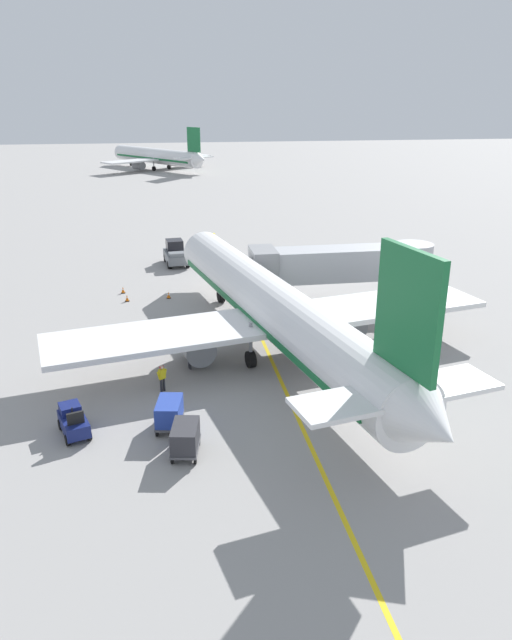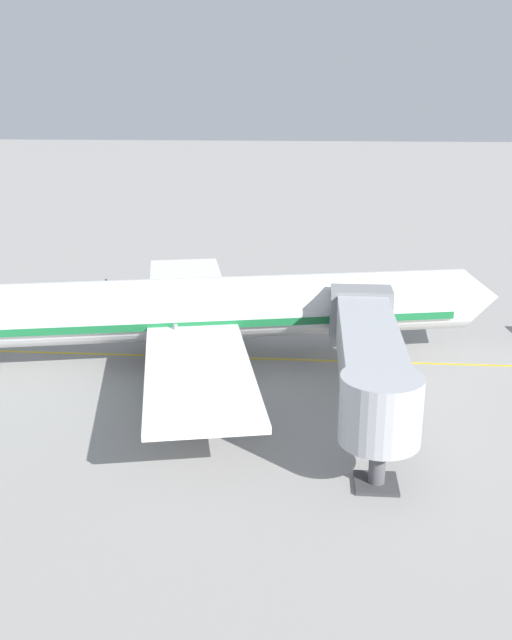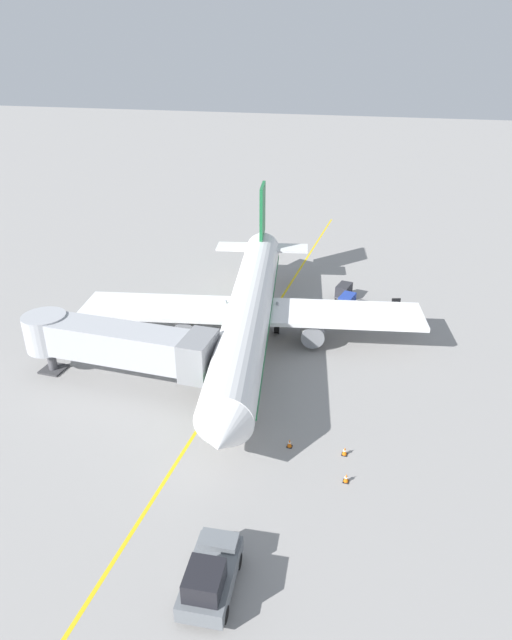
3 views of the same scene
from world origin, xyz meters
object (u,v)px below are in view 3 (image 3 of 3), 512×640
at_px(ground_crew_loader, 344,320).
at_px(safety_cone_wing_tip, 346,478).
at_px(safety_cone_nose_right, 290,443).
at_px(parked_airliner, 250,309).
at_px(baggage_cart_front, 347,301).
at_px(baggage_tug_lead, 398,310).
at_px(jet_bridge, 116,343).
at_px(safety_cone_nose_left, 345,451).
at_px(baggage_cart_second_in_train, 344,290).
at_px(pushback_tractor, 210,576).
at_px(ground_crew_wing_walker, 318,331).

xyz_separation_m(ground_crew_loader, safety_cone_wing_tip, (-3.16, 19.82, -0.66)).
relative_size(ground_crew_loader, safety_cone_nose_right, 2.86).
height_order(parked_airliner, baggage_cart_front, parked_airliner).
distance_m(baggage_tug_lead, safety_cone_nose_right, 22.45).
xyz_separation_m(baggage_tug_lead, safety_cone_wing_tip, (1.49, 23.89, -0.42)).
xyz_separation_m(jet_bridge, ground_crew_loader, (-15.20, -14.01, -2.50)).
bearing_deg(baggage_tug_lead, safety_cone_nose_left, 84.88).
distance_m(jet_bridge, ground_crew_loader, 20.82).
xyz_separation_m(baggage_tug_lead, baggage_cart_second_in_train, (5.64, -2.86, 0.24)).
height_order(baggage_cart_second_in_train, safety_cone_nose_left, baggage_cart_second_in_train).
distance_m(pushback_tractor, safety_cone_wing_tip, 10.51).
bearing_deg(baggage_cart_second_in_train, ground_crew_wing_walker, 85.50).
distance_m(baggage_cart_front, safety_cone_nose_left, 21.97).
distance_m(baggage_cart_second_in_train, ground_crew_loader, 7.01).
distance_m(baggage_cart_second_in_train, safety_cone_nose_left, 24.66).
bearing_deg(safety_cone_wing_tip, baggage_tug_lead, -93.56).
relative_size(baggage_tug_lead, safety_cone_wing_tip, 4.67).
distance_m(parked_airliner, ground_crew_loader, 9.21).
relative_size(baggage_tug_lead, baggage_cart_front, 0.93).
bearing_deg(safety_cone_wing_tip, baggage_cart_front, -81.85).
xyz_separation_m(ground_crew_wing_walker, safety_cone_nose_right, (-0.96, 14.75, -0.66)).
height_order(pushback_tractor, ground_crew_wing_walker, pushback_tractor).
bearing_deg(safety_cone_nose_right, baggage_cart_front, -91.35).
height_order(pushback_tractor, baggage_tug_lead, pushback_tractor).
xyz_separation_m(jet_bridge, baggage_cart_front, (-14.90, -18.33, -2.51)).
xyz_separation_m(baggage_tug_lead, baggage_cart_front, (4.94, -0.25, 0.24)).
bearing_deg(ground_crew_loader, safety_cone_wing_tip, 99.05).
relative_size(baggage_cart_front, ground_crew_wing_walker, 1.76).
relative_size(baggage_tug_lead, ground_crew_wing_walker, 1.63).
relative_size(pushback_tractor, baggage_cart_front, 1.55).
relative_size(baggage_cart_front, ground_crew_loader, 1.76).
relative_size(baggage_cart_front, safety_cone_wing_tip, 5.04).
xyz_separation_m(pushback_tractor, baggage_cart_second_in_train, (-0.93, -35.92, -0.15)).
bearing_deg(jet_bridge, ground_crew_wing_walker, -140.51).
relative_size(baggage_tug_lead, safety_cone_nose_right, 4.67).
distance_m(jet_bridge, safety_cone_nose_left, 18.51).
distance_m(jet_bridge, safety_cone_nose_right, 15.18).
distance_m(pushback_tractor, safety_cone_nose_right, 11.37).
bearing_deg(safety_cone_wing_tip, safety_cone_nose_right, -28.13).
bearing_deg(safety_cone_nose_left, jet_bridge, -10.82).
relative_size(jet_bridge, ground_crew_wing_walker, 9.16).
height_order(jet_bridge, ground_crew_wing_walker, jet_bridge).
bearing_deg(ground_crew_wing_walker, pushback_tractor, 89.68).
xyz_separation_m(baggage_cart_second_in_train, ground_crew_loader, (-1.00, 6.93, 0.00)).
bearing_deg(safety_cone_nose_left, baggage_tug_lead, -95.12).
relative_size(baggage_cart_second_in_train, safety_cone_nose_left, 5.04).
bearing_deg(ground_crew_loader, pushback_tractor, 86.20).
distance_m(jet_bridge, baggage_cart_second_in_train, 25.43).
relative_size(parked_airliner, baggage_tug_lead, 13.47).
distance_m(parked_airliner, safety_cone_wing_tip, 18.77).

